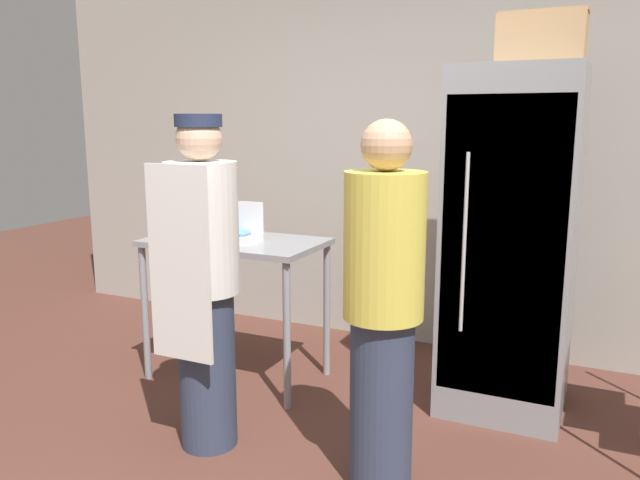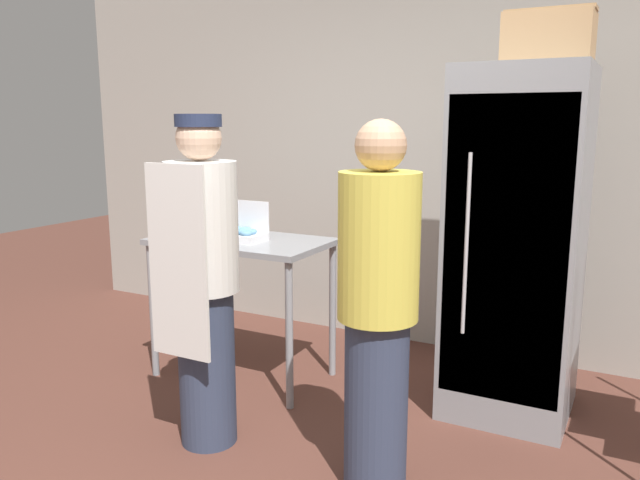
{
  "view_description": "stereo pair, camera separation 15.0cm",
  "coord_description": "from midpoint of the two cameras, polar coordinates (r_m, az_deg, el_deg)",
  "views": [
    {
      "loc": [
        1.23,
        -2.06,
        1.64
      ],
      "look_at": [
        -0.08,
        0.74,
        1.04
      ],
      "focal_mm": 35.0,
      "sensor_mm": 36.0,
      "label": 1
    },
    {
      "loc": [
        1.36,
        -1.99,
        1.64
      ],
      "look_at": [
        -0.08,
        0.74,
        1.04
      ],
      "focal_mm": 35.0,
      "sensor_mm": 36.0,
      "label": 2
    }
  ],
  "objects": [
    {
      "name": "prep_counter",
      "position": [
        3.95,
        -8.83,
        -1.59
      ],
      "size": [
        1.1,
        0.63,
        0.91
      ],
      "color": "gray",
      "rests_on": "ground_plane"
    },
    {
      "name": "person_baker",
      "position": [
        3.12,
        -11.99,
        -3.62
      ],
      "size": [
        0.35,
        0.37,
        1.67
      ],
      "color": "#333D56",
      "rests_on": "ground_plane"
    },
    {
      "name": "person_customer",
      "position": [
        2.71,
        4.22,
        -6.23
      ],
      "size": [
        0.35,
        0.35,
        1.64
      ],
      "color": "#333D56",
      "rests_on": "ground_plane"
    },
    {
      "name": "refrigerator",
      "position": [
        3.61,
        15.93,
        -0.32
      ],
      "size": [
        0.67,
        0.72,
        1.92
      ],
      "color": "gray",
      "rests_on": "ground_plane"
    },
    {
      "name": "cardboard_storage_box",
      "position": [
        3.63,
        18.47,
        16.99
      ],
      "size": [
        0.45,
        0.31,
        0.28
      ],
      "color": "tan",
      "rests_on": "refrigerator"
    },
    {
      "name": "blender_pitcher",
      "position": [
        4.1,
        -11.53,
        2.32
      ],
      "size": [
        0.14,
        0.14,
        0.31
      ],
      "color": "#99999E",
      "rests_on": "prep_counter"
    },
    {
      "name": "donut_box",
      "position": [
        3.86,
        -8.87,
        0.57
      ],
      "size": [
        0.29,
        0.2,
        0.24
      ],
      "color": "white",
      "rests_on": "prep_counter"
    },
    {
      "name": "back_wall",
      "position": [
        4.57,
        8.64,
        7.59
      ],
      "size": [
        6.4,
        0.12,
        2.77
      ],
      "primitive_type": "cube",
      "color": "#ADA89E",
      "rests_on": "ground_plane"
    }
  ]
}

